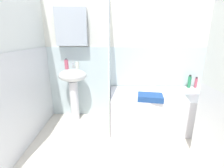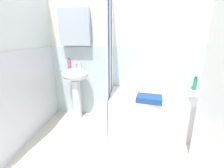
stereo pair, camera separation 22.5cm
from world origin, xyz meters
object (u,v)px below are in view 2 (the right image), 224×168
object	(u,v)px
sink	(76,83)
towel_folded	(149,99)
soap_dispenser	(69,64)
bathtub	(161,112)
body_wash_bottle	(202,85)
conditioner_bottle	(195,84)
toothbrush_cup	(80,65)

from	to	relation	value
sink	towel_folded	size ratio (longest dim) A/B	2.64
soap_dispenser	bathtub	size ratio (longest dim) A/B	0.11
body_wash_bottle	conditioner_bottle	size ratio (longest dim) A/B	0.85
toothbrush_cup	soap_dispenser	bearing A→B (deg)	-166.61
towel_folded	sink	bearing A→B (deg)	159.25
sink	conditioner_bottle	bearing A→B (deg)	3.41
toothbrush_cup	conditioner_bottle	xyz separation A→B (m)	(1.84, 0.06, -0.29)
sink	towel_folded	bearing A→B (deg)	-20.75
toothbrush_cup	body_wash_bottle	bearing A→B (deg)	1.68
conditioner_bottle	toothbrush_cup	bearing A→B (deg)	-178.09
bathtub	body_wash_bottle	xyz separation A→B (m)	(0.66, 0.28, 0.35)
body_wash_bottle	toothbrush_cup	bearing A→B (deg)	-178.32
conditioner_bottle	body_wash_bottle	bearing A→B (deg)	-2.08
soap_dispenser	towel_folded	distance (m)	1.36
conditioner_bottle	towel_folded	xyz separation A→B (m)	(-0.78, -0.55, -0.07)
sink	toothbrush_cup	bearing A→B (deg)	35.98
conditioner_bottle	towel_folded	world-z (taller)	conditioner_bottle
soap_dispenser	conditioner_bottle	bearing A→B (deg)	2.83
sink	body_wash_bottle	bearing A→B (deg)	3.11
conditioner_bottle	towel_folded	bearing A→B (deg)	-144.97
soap_dispenser	body_wash_bottle	size ratio (longest dim) A/B	0.91
sink	toothbrush_cup	xyz separation A→B (m)	(0.07, 0.05, 0.29)
toothbrush_cup	conditioner_bottle	world-z (taller)	toothbrush_cup
bathtub	body_wash_bottle	world-z (taller)	body_wash_bottle
sink	body_wash_bottle	world-z (taller)	sink
toothbrush_cup	towel_folded	xyz separation A→B (m)	(1.07, -0.48, -0.35)
toothbrush_cup	bathtub	xyz separation A→B (m)	(1.29, -0.23, -0.66)
toothbrush_cup	towel_folded	bearing A→B (deg)	-24.42
soap_dispenser	towel_folded	xyz separation A→B (m)	(1.23, -0.45, -0.37)
body_wash_bottle	bathtub	bearing A→B (deg)	-156.78
sink	conditioner_bottle	world-z (taller)	sink
sink	towel_folded	distance (m)	1.22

